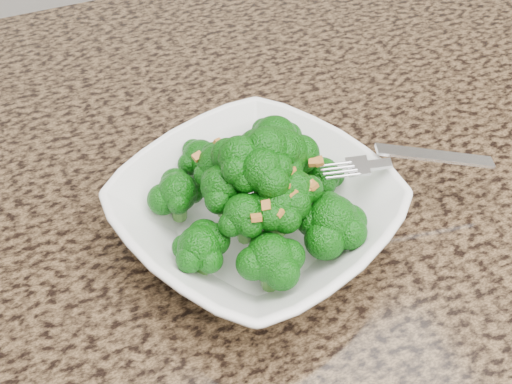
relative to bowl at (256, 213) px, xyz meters
name	(u,v)px	position (x,y,z in m)	size (l,w,h in m)	color
granite_counter	(471,262)	(0.16, -0.08, -0.04)	(1.64, 1.04, 0.03)	brown
bowl	(256,213)	(0.00, 0.00, 0.00)	(0.21, 0.21, 0.05)	white
broccoli_pile	(256,157)	(0.00, 0.00, 0.06)	(0.18, 0.18, 0.07)	#0C5609
garlic_topping	(256,116)	(0.00, 0.00, 0.10)	(0.11, 0.11, 0.01)	#BF782E
fork	(382,163)	(0.10, -0.02, 0.03)	(0.17, 0.03, 0.01)	silver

